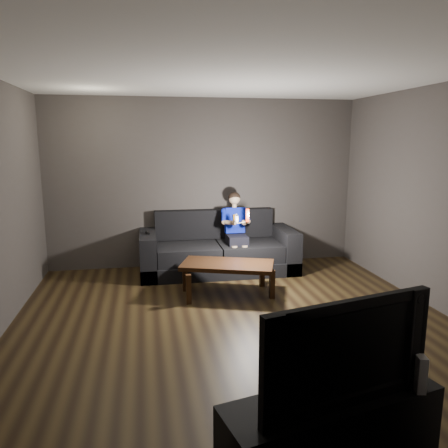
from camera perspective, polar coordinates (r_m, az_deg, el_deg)
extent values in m
plane|color=black|center=(5.04, 1.52, -12.91)|extent=(5.00, 5.00, 0.00)
cube|color=#3F3936|center=(7.11, -2.57, 5.34)|extent=(5.00, 0.04, 2.70)
cube|color=#3F3936|center=(2.33, 14.47, -6.51)|extent=(5.00, 0.04, 2.70)
cube|color=#3F3936|center=(5.73, 26.92, 2.83)|extent=(0.04, 5.00, 2.70)
cube|color=silver|center=(4.66, 1.70, 19.07)|extent=(5.00, 5.00, 0.02)
cube|color=black|center=(6.91, -0.78, -5.35)|extent=(2.41, 1.04, 0.21)
cube|color=black|center=(6.69, -4.70, -3.90)|extent=(0.94, 0.73, 0.25)
cube|color=black|center=(6.84, 3.35, -3.54)|extent=(0.94, 0.73, 0.25)
cube|color=black|center=(7.16, -1.32, 0.08)|extent=(1.92, 0.24, 0.47)
cube|color=black|center=(6.76, -9.88, -3.90)|extent=(0.24, 1.04, 0.66)
cube|color=black|center=(7.11, 7.87, -3.12)|extent=(0.24, 1.04, 0.66)
cube|color=black|center=(6.73, 1.69, -2.06)|extent=(0.30, 0.38, 0.14)
cube|color=navy|center=(6.87, 1.36, 0.50)|extent=(0.30, 0.21, 0.42)
cube|color=#FFAC0D|center=(6.78, 1.51, 0.87)|extent=(0.09, 0.09, 0.10)
cube|color=red|center=(6.77, 1.51, 0.86)|extent=(0.06, 0.06, 0.06)
cylinder|color=tan|center=(6.83, 1.37, 2.39)|extent=(0.07, 0.07, 0.06)
sphere|color=tan|center=(6.82, 1.37, 3.34)|extent=(0.18, 0.18, 0.18)
ellipsoid|color=black|center=(6.82, 1.36, 3.51)|extent=(0.19, 0.19, 0.16)
cylinder|color=navy|center=(6.76, -0.06, 0.97)|extent=(0.08, 0.23, 0.19)
cylinder|color=navy|center=(6.83, 2.98, 1.07)|extent=(0.08, 0.23, 0.19)
cylinder|color=tan|center=(6.62, 0.66, 0.37)|extent=(0.14, 0.24, 0.10)
cylinder|color=tan|center=(6.68, 2.92, 0.45)|extent=(0.14, 0.24, 0.10)
sphere|color=tan|center=(6.54, 1.28, 0.15)|extent=(0.08, 0.08, 0.08)
sphere|color=tan|center=(6.58, 2.64, 0.20)|extent=(0.08, 0.08, 0.08)
cylinder|color=tan|center=(6.58, 1.36, -4.32)|extent=(0.09, 0.09, 0.34)
cylinder|color=tan|center=(6.61, 2.72, -4.26)|extent=(0.09, 0.09, 0.34)
cube|color=red|center=(6.35, 3.09, 1.14)|extent=(0.06, 0.08, 0.19)
cube|color=#6B0E00|center=(6.32, 3.14, 1.59)|extent=(0.03, 0.02, 0.03)
cylinder|color=white|center=(6.33, 3.13, 0.99)|extent=(0.02, 0.01, 0.02)
ellipsoid|color=white|center=(6.32, 1.67, 0.73)|extent=(0.07, 0.09, 0.15)
cylinder|color=black|center=(6.28, 1.73, 1.16)|extent=(0.03, 0.01, 0.03)
cube|color=black|center=(6.63, -9.97, -1.17)|extent=(0.07, 0.15, 0.03)
cube|color=black|center=(6.67, -9.98, -0.96)|extent=(0.02, 0.02, 0.00)
cube|color=black|center=(5.81, 0.46, -5.38)|extent=(1.33, 0.96, 0.05)
cube|color=black|center=(5.57, -4.65, -8.49)|extent=(0.07, 0.07, 0.38)
cube|color=black|center=(5.77, 6.29, -7.82)|extent=(0.07, 0.07, 0.38)
cube|color=black|center=(6.03, -5.12, -6.96)|extent=(0.07, 0.07, 0.38)
cube|color=black|center=(6.22, 5.00, -6.41)|extent=(0.07, 0.07, 0.38)
cube|color=black|center=(3.07, 13.83, -25.01)|extent=(1.47, 0.71, 0.50)
imported|color=black|center=(2.77, 14.39, -15.21)|extent=(1.14, 0.42, 0.66)
cube|color=white|center=(3.12, 23.93, -17.05)|extent=(0.09, 0.19, 0.23)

